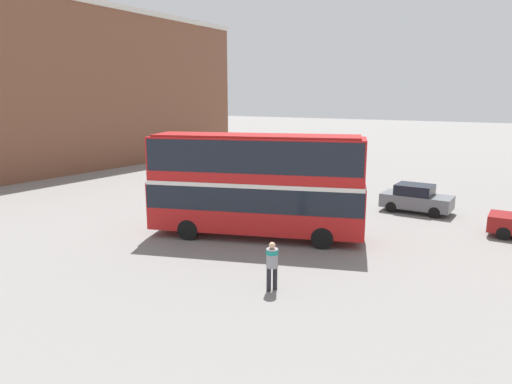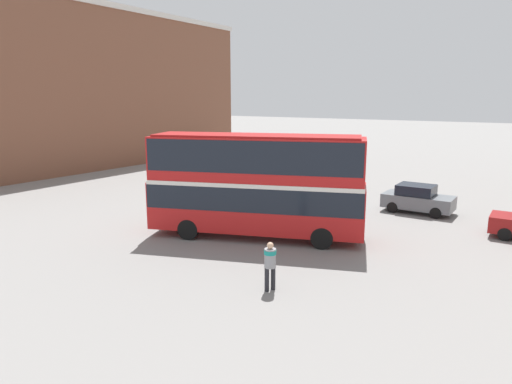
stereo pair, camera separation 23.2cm
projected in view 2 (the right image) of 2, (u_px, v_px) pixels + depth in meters
ground_plane at (283, 236)px, 22.43m from camera, size 240.00×240.00×0.00m
building_row_left at (68, 88)px, 45.18m from camera, size 12.07×38.22×15.18m
double_decker_bus at (256, 180)px, 21.75m from camera, size 10.47×6.03×4.99m
pedestrian_foreground at (270, 261)px, 15.92m from camera, size 0.57×0.57×1.78m
parked_car_kerb_near at (257, 179)px, 33.79m from camera, size 4.50×2.71×1.44m
parked_car_kerb_far at (418, 199)px, 26.93m from camera, size 3.95×1.94×1.65m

